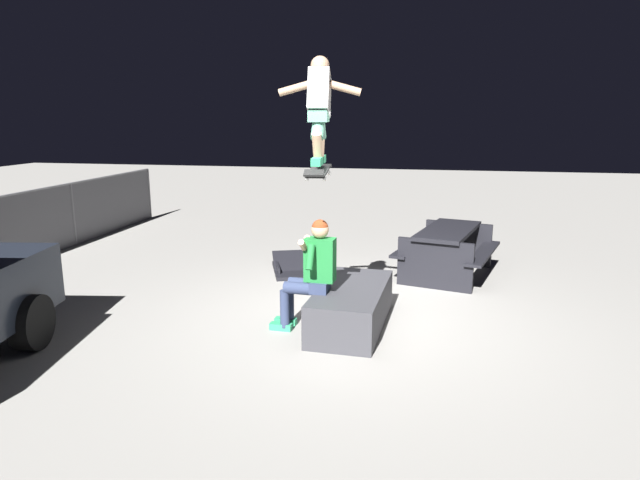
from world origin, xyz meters
name	(u,v)px	position (x,y,z in m)	size (l,w,h in m)	color
ground_plane	(352,320)	(0.00, 0.00, 0.00)	(40.00, 40.00, 0.00)	gray
ledge_box_main	(352,307)	(-0.21, -0.03, 0.24)	(1.67, 0.75, 0.49)	#38383D
person_sitting_on_ledge	(311,269)	(-0.42, 0.42, 0.74)	(0.59, 0.76, 1.32)	#2D3856
skateboard	(319,171)	(-0.57, 0.30, 1.88)	(1.03, 0.29, 0.13)	black
skater_airborne	(319,105)	(-0.52, 0.30, 2.57)	(0.63, 0.89, 1.12)	#2D9E66
kicker_ramp	(301,268)	(2.00, 1.10, 0.05)	(1.24, 1.16, 0.33)	black
picnic_table_back	(448,244)	(2.23, -1.19, 0.50)	(1.98, 1.73, 0.75)	black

